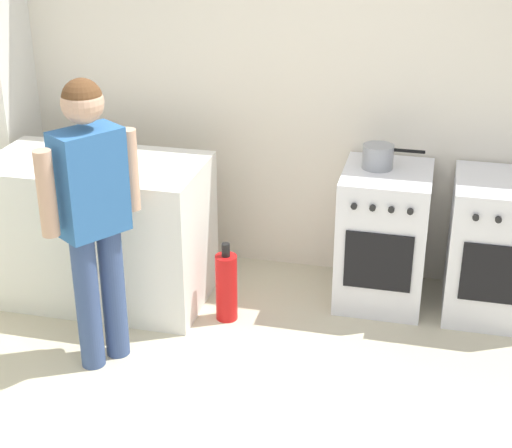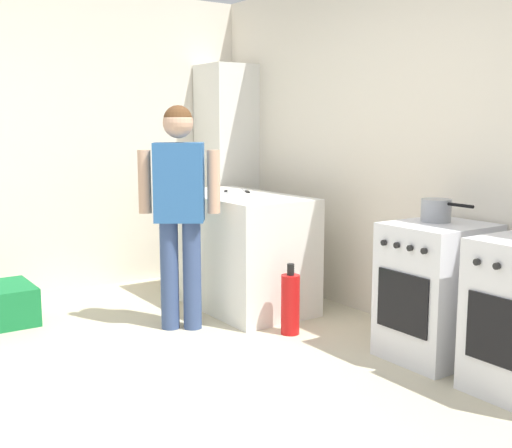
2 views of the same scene
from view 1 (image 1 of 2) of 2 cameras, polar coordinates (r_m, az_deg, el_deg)
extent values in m
cube|color=silver|center=(4.96, 6.23, 10.52)|extent=(6.00, 0.10, 2.60)
cube|color=silver|center=(4.92, -11.24, -0.45)|extent=(1.30, 0.70, 0.90)
cube|color=silver|center=(4.88, 9.24, -0.87)|extent=(0.52, 0.60, 0.85)
cube|color=black|center=(4.61, 8.87, -2.74)|extent=(0.39, 0.01, 0.36)
cylinder|color=black|center=(4.61, 7.99, 3.39)|extent=(0.17, 0.17, 0.01)
cylinder|color=black|center=(4.59, 10.92, 3.11)|extent=(0.17, 0.17, 0.01)
cylinder|color=black|center=(4.83, 8.30, 4.38)|extent=(0.17, 0.17, 0.01)
cylinder|color=black|center=(4.82, 11.10, 4.12)|extent=(0.17, 0.17, 0.01)
cylinder|color=black|center=(4.47, 7.14, 1.29)|extent=(0.04, 0.02, 0.04)
cylinder|color=black|center=(4.46, 8.47, 1.16)|extent=(0.04, 0.02, 0.04)
cylinder|color=black|center=(4.46, 9.81, 1.03)|extent=(0.04, 0.02, 0.04)
cylinder|color=black|center=(4.45, 11.15, 0.90)|extent=(0.04, 0.02, 0.04)
cube|color=silver|center=(4.89, 17.32, -1.66)|extent=(0.60, 0.60, 0.85)
cube|color=black|center=(4.62, 17.43, -3.57)|extent=(0.45, 0.01, 0.36)
cylinder|color=black|center=(4.60, 16.37, 2.57)|extent=(0.19, 0.19, 0.01)
cylinder|color=black|center=(4.83, 16.30, 3.60)|extent=(0.19, 0.19, 0.01)
cylinder|color=black|center=(4.46, 15.69, 0.45)|extent=(0.04, 0.02, 0.04)
cylinder|color=black|center=(4.47, 17.22, 0.30)|extent=(0.04, 0.02, 0.04)
cylinder|color=gray|center=(4.73, 8.86, 4.86)|extent=(0.19, 0.19, 0.14)
cylinder|color=black|center=(4.70, 11.11, 5.23)|extent=(0.18, 0.02, 0.02)
cube|color=silver|center=(5.04, -13.10, 5.53)|extent=(0.21, 0.13, 0.01)
cube|color=black|center=(4.91, -11.88, 5.19)|extent=(0.11, 0.07, 0.01)
cube|color=silver|center=(4.77, -13.15, 4.43)|extent=(0.14, 0.10, 0.01)
cube|color=black|center=(4.87, -13.94, 4.81)|extent=(0.11, 0.08, 0.01)
cylinder|color=#384C7A|center=(4.27, -12.13, -5.60)|extent=(0.13, 0.13, 0.78)
cylinder|color=#384C7A|center=(4.33, -10.33, -4.92)|extent=(0.13, 0.13, 0.78)
cube|color=#2D609E|center=(4.02, -11.99, 2.98)|extent=(0.36, 0.39, 0.55)
cylinder|color=tan|center=(3.91, -14.99, 2.14)|extent=(0.09, 0.09, 0.44)
cylinder|color=tan|center=(4.13, -9.16, 3.90)|extent=(0.09, 0.09, 0.44)
sphere|color=tan|center=(3.89, -12.52, 8.61)|extent=(0.21, 0.21, 0.21)
sphere|color=brown|center=(3.88, -12.54, 8.89)|extent=(0.20, 0.20, 0.20)
cylinder|color=red|center=(4.68, -2.16, -4.63)|extent=(0.13, 0.13, 0.42)
cylinder|color=black|center=(4.56, -2.21, -1.89)|extent=(0.05, 0.05, 0.08)
camera|label=2|loc=(2.85, 66.79, -13.15)|focal=45.00mm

